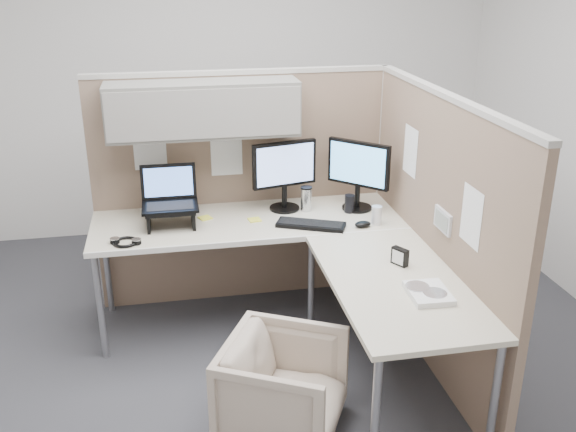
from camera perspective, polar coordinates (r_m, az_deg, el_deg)
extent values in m
plane|color=#343439|center=(4.03, -0.74, -12.71)|extent=(4.50, 4.50, 0.00)
cube|color=#886E59|center=(4.46, -4.12, 2.25)|extent=(2.00, 0.05, 1.60)
cube|color=#A8A399|center=(4.26, -4.41, 12.65)|extent=(2.00, 0.06, 0.03)
cube|color=slate|center=(4.13, -7.58, 9.48)|extent=(1.20, 0.34, 0.34)
cube|color=gray|center=(3.95, -7.41, 8.96)|extent=(1.18, 0.01, 0.30)
plane|color=white|center=(4.30, -12.19, 5.98)|extent=(0.26, 0.00, 0.26)
plane|color=white|center=(4.34, -5.49, 5.54)|extent=(0.26, 0.00, 0.26)
cube|color=#886E59|center=(3.81, 12.94, -1.77)|extent=(0.05, 2.00, 1.60)
cube|color=#A8A399|center=(3.57, 14.04, 10.33)|extent=(0.06, 2.00, 0.03)
cube|color=#A8A399|center=(4.67, 8.16, 3.01)|extent=(0.06, 0.06, 1.60)
cube|color=silver|center=(3.61, 13.67, -0.40)|extent=(0.02, 0.20, 0.12)
cube|color=gray|center=(3.60, 13.47, -0.41)|extent=(0.00, 0.16, 0.09)
plane|color=white|center=(4.01, 10.82, 5.69)|extent=(0.00, 0.26, 0.26)
plane|color=white|center=(3.31, 15.98, -0.06)|extent=(0.00, 0.26, 0.26)
cube|color=beige|center=(4.15, -3.47, -0.49)|extent=(2.00, 0.68, 0.03)
cube|color=beige|center=(3.42, 9.52, -5.85)|extent=(0.68, 1.30, 0.03)
cube|color=white|center=(3.84, -2.79, -2.35)|extent=(2.00, 0.02, 0.03)
cylinder|color=gray|center=(4.05, -16.35, -7.74)|extent=(0.04, 0.04, 0.70)
cylinder|color=gray|center=(4.56, -15.81, -4.21)|extent=(0.04, 0.04, 0.70)
cylinder|color=gray|center=(3.06, 7.76, -17.59)|extent=(0.04, 0.04, 0.70)
cylinder|color=gray|center=(3.27, 17.84, -15.71)|extent=(0.04, 0.04, 0.70)
cylinder|color=gray|center=(4.11, 2.07, -6.35)|extent=(0.04, 0.04, 0.70)
imported|color=#BFAA98|center=(3.35, -0.42, -14.66)|extent=(0.73, 0.75, 0.58)
cylinder|color=black|center=(4.31, -0.32, 0.72)|extent=(0.20, 0.20, 0.02)
cylinder|color=black|center=(4.28, -0.32, 1.76)|extent=(0.04, 0.04, 0.15)
cube|color=black|center=(4.21, -0.33, 4.64)|extent=(0.44, 0.13, 0.30)
cube|color=#90B0FA|center=(4.19, -0.22, 4.57)|extent=(0.39, 0.09, 0.26)
cylinder|color=black|center=(4.34, 6.14, 0.75)|extent=(0.20, 0.20, 0.02)
cylinder|color=black|center=(4.31, 6.18, 1.78)|extent=(0.04, 0.04, 0.15)
cube|color=black|center=(4.24, 6.30, 4.64)|extent=(0.34, 0.33, 0.30)
cube|color=#5AB1F4|center=(4.22, 6.17, 4.58)|extent=(0.29, 0.28, 0.26)
cube|color=black|center=(4.06, -10.41, 0.60)|extent=(0.31, 0.24, 0.02)
cube|color=black|center=(4.08, -12.29, -0.23)|extent=(0.02, 0.22, 0.12)
cube|color=black|center=(4.08, -8.44, 0.04)|extent=(0.02, 0.22, 0.12)
cube|color=black|center=(4.05, -10.43, 0.82)|extent=(0.35, 0.24, 0.02)
cube|color=black|center=(4.15, -10.58, 3.06)|extent=(0.35, 0.06, 0.22)
cube|color=#598CF2|center=(4.14, -10.58, 3.00)|extent=(0.30, 0.04, 0.18)
cube|color=black|center=(4.02, 2.05, -0.78)|extent=(0.45, 0.31, 0.02)
ellipsoid|color=black|center=(4.04, 6.66, -0.73)|extent=(0.11, 0.08, 0.04)
cylinder|color=silver|center=(4.26, 1.63, 1.48)|extent=(0.07, 0.07, 0.16)
cylinder|color=black|center=(4.23, 1.65, 2.53)|extent=(0.08, 0.08, 0.01)
cylinder|color=silver|center=(4.08, 7.88, 0.07)|extent=(0.07, 0.07, 0.12)
cylinder|color=black|center=(4.26, 5.49, 1.10)|extent=(0.07, 0.07, 0.12)
cube|color=yellow|center=(4.18, -7.37, -0.17)|extent=(0.10, 0.10, 0.01)
cube|color=yellow|center=(4.13, -2.99, -0.33)|extent=(0.09, 0.09, 0.01)
torus|color=black|center=(3.90, -14.23, -2.25)|extent=(0.18, 0.18, 0.02)
cylinder|color=black|center=(3.92, -15.14, -2.13)|extent=(0.06, 0.06, 0.03)
cylinder|color=black|center=(3.88, -13.32, -2.22)|extent=(0.06, 0.06, 0.03)
cube|color=white|center=(3.28, 12.38, -6.71)|extent=(0.21, 0.26, 0.03)
cylinder|color=silver|center=(3.26, 12.93, -6.66)|extent=(0.12, 0.12, 0.00)
cylinder|color=silver|center=(3.30, 11.43, -6.11)|extent=(0.12, 0.12, 0.00)
cube|color=black|center=(3.56, 9.92, -3.57)|extent=(0.08, 0.10, 0.10)
cube|color=white|center=(3.55, 9.73, -3.65)|extent=(0.04, 0.07, 0.08)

